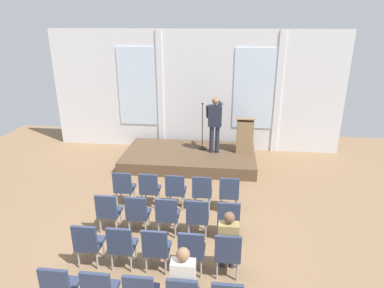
# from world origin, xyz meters

# --- Properties ---
(ground_plane) EXTENTS (15.49, 15.49, 0.00)m
(ground_plane) POSITION_xyz_m (0.00, 0.00, 0.00)
(ground_plane) COLOR #846647
(rear_partition) EXTENTS (10.02, 0.14, 4.11)m
(rear_partition) POSITION_xyz_m (0.02, 5.95, 2.06)
(rear_partition) COLOR silver
(rear_partition) RESTS_ON ground
(stage_platform) EXTENTS (4.18, 2.30, 0.37)m
(stage_platform) POSITION_xyz_m (0.00, 4.51, 0.19)
(stage_platform) COLOR brown
(stage_platform) RESTS_ON ground
(speaker) EXTENTS (0.51, 0.69, 1.78)m
(speaker) POSITION_xyz_m (0.78, 4.61, 1.41)
(speaker) COLOR #232838
(speaker) RESTS_ON stage_platform
(mic_stand) EXTENTS (0.28, 0.28, 1.55)m
(mic_stand) POSITION_xyz_m (0.38, 4.86, 0.71)
(mic_stand) COLOR black
(mic_stand) RESTS_ON stage_platform
(lectern) EXTENTS (0.60, 0.48, 1.16)m
(lectern) POSITION_xyz_m (1.74, 4.76, 0.93)
(lectern) COLOR #93724C
(lectern) RESTS_ON stage_platform
(chair_r0_c0) EXTENTS (0.46, 0.44, 0.94)m
(chair_r0_c0) POSITION_xyz_m (-1.29, 1.67, 0.53)
(chair_r0_c0) COLOR #99999E
(chair_r0_c0) RESTS_ON ground
(chair_r0_c1) EXTENTS (0.46, 0.44, 0.94)m
(chair_r0_c1) POSITION_xyz_m (-0.65, 1.67, 0.53)
(chair_r0_c1) COLOR #99999E
(chair_r0_c1) RESTS_ON ground
(chair_r0_c2) EXTENTS (0.46, 0.44, 0.94)m
(chair_r0_c2) POSITION_xyz_m (0.00, 1.67, 0.53)
(chair_r0_c2) COLOR #99999E
(chair_r0_c2) RESTS_ON ground
(chair_r0_c3) EXTENTS (0.46, 0.44, 0.94)m
(chair_r0_c3) POSITION_xyz_m (0.65, 1.67, 0.53)
(chair_r0_c3) COLOR #99999E
(chair_r0_c3) RESTS_ON ground
(chair_r0_c4) EXTENTS (0.46, 0.44, 0.94)m
(chair_r0_c4) POSITION_xyz_m (1.29, 1.67, 0.53)
(chair_r0_c4) COLOR #99999E
(chair_r0_c4) RESTS_ON ground
(chair_r1_c0) EXTENTS (0.46, 0.44, 0.94)m
(chair_r1_c0) POSITION_xyz_m (-1.29, 0.56, 0.53)
(chair_r1_c0) COLOR #99999E
(chair_r1_c0) RESTS_ON ground
(chair_r1_c1) EXTENTS (0.46, 0.44, 0.94)m
(chair_r1_c1) POSITION_xyz_m (-0.65, 0.56, 0.53)
(chair_r1_c1) COLOR #99999E
(chair_r1_c1) RESTS_ON ground
(chair_r1_c2) EXTENTS (0.46, 0.44, 0.94)m
(chair_r1_c2) POSITION_xyz_m (0.00, 0.56, 0.53)
(chair_r1_c2) COLOR #99999E
(chair_r1_c2) RESTS_ON ground
(chair_r1_c3) EXTENTS (0.46, 0.44, 0.94)m
(chair_r1_c3) POSITION_xyz_m (0.65, 0.56, 0.53)
(chair_r1_c3) COLOR #99999E
(chair_r1_c3) RESTS_ON ground
(chair_r1_c4) EXTENTS (0.46, 0.44, 0.94)m
(chair_r1_c4) POSITION_xyz_m (1.29, 0.56, 0.53)
(chair_r1_c4) COLOR #99999E
(chair_r1_c4) RESTS_ON ground
(chair_r2_c0) EXTENTS (0.46, 0.44, 0.94)m
(chair_r2_c0) POSITION_xyz_m (-1.29, -0.55, 0.53)
(chair_r2_c0) COLOR #99999E
(chair_r2_c0) RESTS_ON ground
(chair_r2_c1) EXTENTS (0.46, 0.44, 0.94)m
(chair_r2_c1) POSITION_xyz_m (-0.65, -0.55, 0.53)
(chair_r2_c1) COLOR #99999E
(chair_r2_c1) RESTS_ON ground
(chair_r2_c2) EXTENTS (0.46, 0.44, 0.94)m
(chair_r2_c2) POSITION_xyz_m (0.00, -0.55, 0.53)
(chair_r2_c2) COLOR #99999E
(chair_r2_c2) RESTS_ON ground
(chair_r2_c3) EXTENTS (0.46, 0.44, 0.94)m
(chair_r2_c3) POSITION_xyz_m (0.65, -0.55, 0.53)
(chair_r2_c3) COLOR #99999E
(chair_r2_c3) RESTS_ON ground
(chair_r2_c4) EXTENTS (0.46, 0.44, 0.94)m
(chair_r2_c4) POSITION_xyz_m (1.29, -0.55, 0.53)
(chair_r2_c4) COLOR #99999E
(chair_r2_c4) RESTS_ON ground
(audience_r2_c4) EXTENTS (0.36, 0.39, 1.31)m
(audience_r2_c4) POSITION_xyz_m (1.29, -0.47, 0.73)
(audience_r2_c4) COLOR #2D2D33
(audience_r2_c4) RESTS_ON ground
(chair_r3_c0) EXTENTS (0.46, 0.44, 0.94)m
(chair_r3_c0) POSITION_xyz_m (-1.29, -1.66, 0.53)
(chair_r3_c0) COLOR #99999E
(chair_r3_c0) RESTS_ON ground
(audience_r3_c3) EXTENTS (0.36, 0.39, 1.37)m
(audience_r3_c3) POSITION_xyz_m (0.65, -1.58, 0.76)
(audience_r3_c3) COLOR #2D2D33
(audience_r3_c3) RESTS_ON ground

